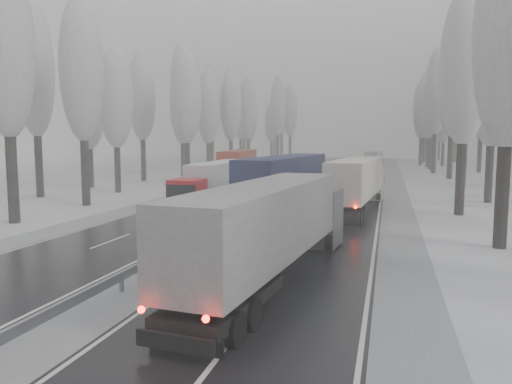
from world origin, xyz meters
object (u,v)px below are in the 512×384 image
at_px(truck_grey_tarp, 273,224).
at_px(truck_red_white, 216,181).
at_px(truck_blue_box, 289,180).
at_px(truck_cream_box, 358,180).
at_px(truck_red_red, 237,165).
at_px(box_truck_distant, 374,158).

relative_size(truck_grey_tarp, truck_red_white, 1.09).
relative_size(truck_grey_tarp, truck_blue_box, 0.91).
bearing_deg(truck_cream_box, truck_blue_box, -143.68).
relative_size(truck_red_white, truck_red_red, 0.88).
xyz_separation_m(truck_blue_box, truck_red_red, (-10.50, 20.88, -0.13)).
relative_size(box_truck_distant, truck_red_white, 0.58).
height_order(truck_grey_tarp, box_truck_distant, truck_grey_tarp).
distance_m(truck_grey_tarp, truck_cream_box, 20.63).
distance_m(box_truck_distant, truck_red_red, 47.85).
height_order(truck_cream_box, truck_red_red, truck_red_red).
bearing_deg(box_truck_distant, truck_blue_box, -85.94).
height_order(truck_grey_tarp, truck_blue_box, truck_blue_box).
bearing_deg(truck_blue_box, truck_grey_tarp, -74.93).
bearing_deg(truck_red_white, truck_blue_box, -22.61).
distance_m(truck_grey_tarp, truck_red_red, 40.66).
height_order(truck_cream_box, truck_red_white, truck_cream_box).
relative_size(truck_blue_box, truck_red_red, 1.05).
height_order(truck_grey_tarp, truck_red_white, truck_grey_tarp).
bearing_deg(box_truck_distant, truck_grey_tarp, -83.26).
xyz_separation_m(truck_red_white, truck_red_red, (-3.85, 18.39, 0.28)).
xyz_separation_m(truck_grey_tarp, truck_blue_box, (-2.80, 17.54, 0.22)).
height_order(box_truck_distant, truck_red_red, truck_red_red).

